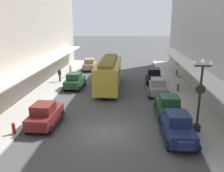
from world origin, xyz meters
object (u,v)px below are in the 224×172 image
Objects in this scene: lamp_post_with_clock at (200,93)px; pedestrian_1 at (70,71)px; parked_car_2 at (90,64)px; parked_car_4 at (45,114)px; parked_car_5 at (158,86)px; pedestrian_5 at (60,75)px; parked_car_1 at (168,106)px; parked_car_6 at (178,127)px; parked_car_0 at (154,76)px; pedestrian_4 at (177,70)px; parked_car_3 at (75,80)px; pedestrian_3 at (178,83)px; fire_hydrant at (14,128)px; streetcar at (109,72)px.

pedestrian_1 is (-12.85, 15.86, -2.00)m from lamp_post_with_clock.
parked_car_2 is 20.70m from parked_car_4.
parked_car_5 reaches higher than pedestrian_5.
parked_car_1 is 17.16m from pedestrian_1.
parked_car_0 is at bearing 90.55° from parked_car_6.
parked_car_4 is at bearing -127.00° from pedestrian_4.
pedestrian_1 is (-1.72, 5.07, 0.05)m from parked_car_3.
parked_car_6 is 2.81m from lamp_post_with_clock.
pedestrian_1 is 1.00× the size of pedestrian_4.
pedestrian_5 is (-2.59, -7.95, 0.05)m from parked_car_2.
parked_car_1 is at bearing -89.19° from parked_car_0.
parked_car_3 and parked_car_5 have the same top height.
pedestrian_1 is at bearing 108.77° from parked_car_3.
lamp_post_with_clock reaches higher than parked_car_2.
parked_car_6 is at bearing -143.72° from lamp_post_with_clock.
pedestrian_3 is at bearing 39.08° from parked_car_4.
parked_car_6 is (9.45, -22.25, 0.00)m from parked_car_2.
pedestrian_1 is at bearing 131.24° from parked_car_1.
parked_car_3 reaches higher than fire_hydrant.
parked_car_2 reaches higher than pedestrian_3.
parked_car_6 is 13.35m from streetcar.
parked_car_0 is 5.26m from pedestrian_4.
parked_car_5 is at bearing -53.15° from parked_car_2.
parked_car_2 is at bearing 113.01° from parked_car_6.
pedestrian_4 is at bearing 47.40° from parked_car_0.
parked_car_4 is at bearing -125.20° from parked_car_0.
parked_car_4 reaches higher than pedestrian_3.
pedestrian_1 is (-5.69, 4.92, -0.91)m from streetcar.
parked_car_5 is 5.87m from streetcar.
parked_car_2 is 23.89m from lamp_post_with_clock.
parked_car_1 is 2.61× the size of pedestrian_5.
fire_hydrant is (-11.20, -0.15, -0.38)m from parked_car_6.
pedestrian_4 is at bearing 53.00° from parked_car_4.
parked_car_5 is 5.26× the size of fire_hydrant.
parked_car_2 is 5.57m from pedestrian_1.
parked_car_6 is 5.22× the size of fire_hydrant.
pedestrian_1 is at bearing 96.50° from parked_car_4.
parked_car_0 is 11.91m from pedestrian_5.
pedestrian_4 is (14.72, 1.76, 0.00)m from pedestrian_1.
parked_car_5 is at bearing 92.32° from parked_car_1.
parked_car_4 is at bearing -83.50° from pedestrian_1.
pedestrian_4 is at bearing -15.20° from parked_car_2.
fire_hydrant is at bearing -127.71° from pedestrian_4.
parked_car_3 is 0.83× the size of lamp_post_with_clock.
pedestrian_3 is at bearing -12.91° from pedestrian_5.
parked_car_2 is at bearing 85.53° from fire_hydrant.
pedestrian_3 is (13.34, 11.20, 0.45)m from fire_hydrant.
pedestrian_1 is at bearing 147.52° from parked_car_5.
lamp_post_with_clock is 3.15× the size of pedestrian_5.
parked_car_6 is 2.61× the size of pedestrian_1.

